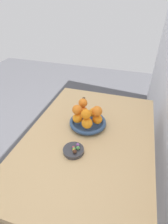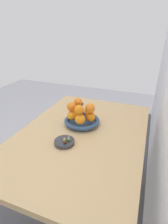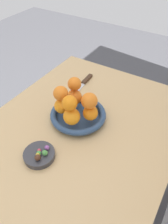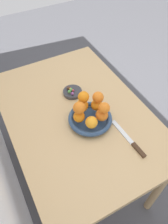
{
  "view_description": "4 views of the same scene",
  "coord_description": "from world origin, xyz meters",
  "px_view_note": "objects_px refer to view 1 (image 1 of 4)",
  "views": [
    {
      "loc": [
        0.75,
        0.2,
        1.47
      ],
      "look_at": [
        -0.14,
        -0.07,
        0.81
      ],
      "focal_mm": 28.0,
      "sensor_mm": 36.0,
      "label": 1
    },
    {
      "loc": [
        0.86,
        0.34,
        1.34
      ],
      "look_at": [
        -0.07,
        -0.01,
        0.85
      ],
      "focal_mm": 28.0,
      "sensor_mm": 36.0,
      "label": 2
    },
    {
      "loc": [
        0.47,
        0.34,
        1.4
      ],
      "look_at": [
        -0.09,
        -0.0,
        0.81
      ],
      "focal_mm": 35.0,
      "sensor_mm": 36.0,
      "label": 3
    },
    {
      "loc": [
        -0.73,
        0.34,
        1.68
      ],
      "look_at": [
        -0.1,
        0.0,
        0.84
      ],
      "focal_mm": 35.0,
      "sensor_mm": 36.0,
      "label": 4
    }
  ],
  "objects_px": {
    "orange_3": "(87,123)",
    "orange_4": "(97,119)",
    "candy_ball_1": "(73,147)",
    "candy_ball_3": "(75,151)",
    "candy_dish": "(73,150)",
    "orange_7": "(83,103)",
    "orange_0": "(94,112)",
    "candy_ball_0": "(78,148)",
    "knife": "(81,105)",
    "fruit_bowl": "(88,123)",
    "orange_6": "(86,114)",
    "dining_table": "(89,146)",
    "candy_ball_4": "(74,150)",
    "orange_2": "(78,118)",
    "candy_ball_5": "(78,145)",
    "orange_8": "(77,110)",
    "orange_5": "(97,111)",
    "candy_ball_2": "(74,149)",
    "orange_1": "(83,112)"
  },
  "relations": [
    {
      "from": "orange_3",
      "to": "orange_4",
      "type": "xyz_separation_m",
      "value": [
        -0.06,
        0.05,
        -0.0
      ]
    },
    {
      "from": "candy_ball_1",
      "to": "candy_ball_3",
      "type": "height_order",
      "value": "candy_ball_3"
    },
    {
      "from": "candy_dish",
      "to": "orange_7",
      "type": "relative_size",
      "value": 1.98
    },
    {
      "from": "orange_0",
      "to": "candy_ball_3",
      "type": "xyz_separation_m",
      "value": [
        0.32,
        -0.02,
        -0.04
      ]
    },
    {
      "from": "candy_ball_3",
      "to": "candy_ball_0",
      "type": "bearing_deg",
      "value": 165.15
    },
    {
      "from": "candy_dish",
      "to": "orange_3",
      "type": "height_order",
      "value": "orange_3"
    },
    {
      "from": "orange_3",
      "to": "knife",
      "type": "relative_size",
      "value": 0.26
    },
    {
      "from": "orange_0",
      "to": "orange_7",
      "type": "xyz_separation_m",
      "value": [
        0.01,
        -0.07,
        0.06
      ]
    },
    {
      "from": "fruit_bowl",
      "to": "candy_ball_3",
      "type": "height_order",
      "value": "candy_ball_3"
    },
    {
      "from": "fruit_bowl",
      "to": "orange_6",
      "type": "bearing_deg",
      "value": 5.49
    },
    {
      "from": "dining_table",
      "to": "candy_ball_4",
      "type": "xyz_separation_m",
      "value": [
        0.16,
        -0.04,
        0.12
      ]
    },
    {
      "from": "candy_ball_3",
      "to": "orange_2",
      "type": "bearing_deg",
      "value": -165.02
    },
    {
      "from": "candy_ball_5",
      "to": "orange_7",
      "type": "bearing_deg",
      "value": -168.99
    },
    {
      "from": "orange_8",
      "to": "candy_ball_5",
      "type": "height_order",
      "value": "orange_8"
    },
    {
      "from": "orange_5",
      "to": "candy_ball_2",
      "type": "bearing_deg",
      "value": -15.55
    },
    {
      "from": "orange_2",
      "to": "candy_ball_1",
      "type": "height_order",
      "value": "orange_2"
    },
    {
      "from": "dining_table",
      "to": "knife",
      "type": "height_order",
      "value": "knife"
    },
    {
      "from": "orange_6",
      "to": "candy_dish",
      "type": "bearing_deg",
      "value": -5.81
    },
    {
      "from": "candy_ball_1",
      "to": "orange_3",
      "type": "bearing_deg",
      "value": 170.78
    },
    {
      "from": "orange_6",
      "to": "orange_0",
      "type": "bearing_deg",
      "value": 170.96
    },
    {
      "from": "dining_table",
      "to": "orange_1",
      "type": "distance_m",
      "value": 0.23
    },
    {
      "from": "candy_ball_3",
      "to": "orange_0",
      "type": "bearing_deg",
      "value": 176.22
    },
    {
      "from": "orange_5",
      "to": "candy_ball_3",
      "type": "relative_size",
      "value": 2.92
    },
    {
      "from": "candy_dish",
      "to": "orange_2",
      "type": "height_order",
      "value": "orange_2"
    },
    {
      "from": "dining_table",
      "to": "orange_5",
      "type": "height_order",
      "value": "orange_5"
    },
    {
      "from": "orange_5",
      "to": "orange_6",
      "type": "xyz_separation_m",
      "value": [
        0.05,
        -0.05,
        0.0
      ]
    },
    {
      "from": "dining_table",
      "to": "candy_dish",
      "type": "distance_m",
      "value": 0.18
    },
    {
      "from": "orange_3",
      "to": "orange_7",
      "type": "relative_size",
      "value": 1.17
    },
    {
      "from": "candy_dish",
      "to": "orange_2",
      "type": "bearing_deg",
      "value": -167.6
    },
    {
      "from": "candy_ball_4",
      "to": "orange_5",
      "type": "bearing_deg",
      "value": 165.4
    },
    {
      "from": "dining_table",
      "to": "candy_ball_4",
      "type": "bearing_deg",
      "value": -14.67
    },
    {
      "from": "candy_ball_0",
      "to": "knife",
      "type": "height_order",
      "value": "candy_ball_0"
    },
    {
      "from": "orange_7",
      "to": "candy_ball_3",
      "type": "xyz_separation_m",
      "value": [
        0.32,
        0.05,
        -0.1
      ]
    },
    {
      "from": "orange_0",
      "to": "candy_ball_3",
      "type": "height_order",
      "value": "orange_0"
    },
    {
      "from": "fruit_bowl",
      "to": "orange_6",
      "type": "xyz_separation_m",
      "value": [
        0.06,
        0.01,
        0.12
      ]
    },
    {
      "from": "orange_5",
      "to": "orange_8",
      "type": "relative_size",
      "value": 1.07
    },
    {
      "from": "orange_3",
      "to": "candy_ball_0",
      "type": "bearing_deg",
      "value": -0.62
    },
    {
      "from": "orange_3",
      "to": "candy_ball_4",
      "type": "xyz_separation_m",
      "value": [
        0.19,
        -0.02,
        -0.04
      ]
    },
    {
      "from": "orange_1",
      "to": "orange_8",
      "type": "relative_size",
      "value": 1.11
    },
    {
      "from": "orange_3",
      "to": "orange_1",
      "type": "bearing_deg",
      "value": -150.96
    },
    {
      "from": "orange_8",
      "to": "candy_ball_4",
      "type": "bearing_deg",
      "value": 14.07
    },
    {
      "from": "orange_5",
      "to": "candy_ball_2",
      "type": "relative_size",
      "value": 3.75
    },
    {
      "from": "fruit_bowl",
      "to": "orange_3",
      "type": "relative_size",
      "value": 3.52
    },
    {
      "from": "orange_8",
      "to": "candy_ball_1",
      "type": "relative_size",
      "value": 4.25
    },
    {
      "from": "orange_1",
      "to": "orange_5",
      "type": "distance_m",
      "value": 0.13
    },
    {
      "from": "candy_dish",
      "to": "candy_ball_5",
      "type": "bearing_deg",
      "value": 153.66
    },
    {
      "from": "orange_1",
      "to": "knife",
      "type": "distance_m",
      "value": 0.2
    },
    {
      "from": "orange_6",
      "to": "candy_ball_4",
      "type": "relative_size",
      "value": 3.66
    },
    {
      "from": "dining_table",
      "to": "candy_ball_2",
      "type": "xyz_separation_m",
      "value": [
        0.15,
        -0.04,
        0.12
      ]
    },
    {
      "from": "fruit_bowl",
      "to": "candy_dish",
      "type": "bearing_deg",
      "value": -2.81
    }
  ]
}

